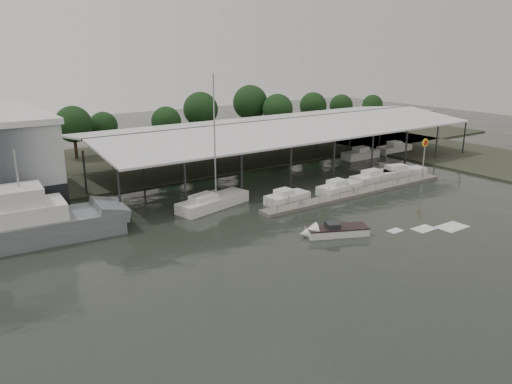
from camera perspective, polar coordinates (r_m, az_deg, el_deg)
ground at (r=44.49m, az=7.46°, el=-6.42°), size 200.00×200.00×0.00m
land_strip_far at (r=79.16m, az=-13.39°, el=3.45°), size 140.00×30.00×0.30m
land_strip_east at (r=84.98m, az=25.79°, el=3.12°), size 20.00×60.00×0.30m
covered_boat_shed at (r=74.28m, az=2.85°, el=7.79°), size 58.24×24.00×6.96m
floating_dock at (r=61.14m, az=11.62°, el=-0.08°), size 28.00×2.00×1.40m
shell_fuel_sign at (r=69.30m, az=18.71°, el=4.48°), size 1.10×0.18×5.55m
distant_commercial_buildings at (r=115.74m, az=14.44°, el=8.20°), size 22.00×8.00×4.00m
grey_trawler at (r=49.67m, az=-23.80°, el=-3.33°), size 16.16×6.37×8.84m
white_sailboat at (r=54.99m, az=-5.03°, el=-1.14°), size 9.31×4.73×14.63m
speedboat_underway at (r=47.50m, az=8.62°, el=-4.46°), size 16.45×8.61×2.00m
moored_cruiser_0 at (r=56.63m, az=3.54°, el=-0.65°), size 5.48×2.64×1.70m
moored_cruiser_1 at (r=61.37m, az=9.48°, el=0.49°), size 6.40×2.77×1.70m
moored_cruiser_2 at (r=67.18m, az=13.33°, el=1.65°), size 7.29×2.34×1.70m
moored_cruiser_3 at (r=70.86m, az=15.94°, el=2.21°), size 8.14×4.05×1.70m
horizon_tree_line at (r=94.27m, az=-1.94°, el=9.33°), size 70.43×11.57×10.07m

